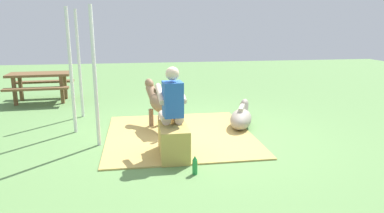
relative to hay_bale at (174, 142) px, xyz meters
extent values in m
plane|color=#608C4C|center=(0.89, -0.47, -0.25)|extent=(24.00, 24.00, 0.00)
cube|color=tan|center=(1.03, -0.21, -0.23)|extent=(2.77, 2.59, 0.02)
cube|color=tan|center=(0.00, 0.00, 0.00)|extent=(0.74, 0.42, 0.49)
cylinder|color=beige|center=(0.24, 0.12, 0.32)|extent=(0.41, 0.17, 0.14)
cylinder|color=beige|center=(0.44, 0.13, 0.00)|extent=(0.11, 0.11, 0.49)
cube|color=black|center=(0.44, 0.13, -0.22)|extent=(0.23, 0.12, 0.06)
cylinder|color=beige|center=(0.26, -0.08, 0.32)|extent=(0.41, 0.17, 0.14)
cylinder|color=beige|center=(0.46, -0.07, 0.00)|extent=(0.11, 0.11, 0.49)
cube|color=black|center=(0.46, -0.07, -0.22)|extent=(0.23, 0.12, 0.06)
cube|color=#2659B2|center=(0.05, 0.00, 0.65)|extent=(0.32, 0.30, 0.52)
cylinder|color=beige|center=(0.22, 0.17, 0.70)|extent=(0.51, 0.13, 0.26)
cylinder|color=beige|center=(0.24, -0.15, 0.70)|extent=(0.51, 0.13, 0.26)
sphere|color=beige|center=(0.05, 0.00, 1.03)|extent=(0.20, 0.20, 0.20)
ellipsoid|color=#8C6B4C|center=(1.36, 0.10, 0.29)|extent=(0.89, 0.52, 0.34)
cylinder|color=#8C6B4C|center=(1.61, 0.27, -0.06)|extent=(0.09, 0.09, 0.36)
cylinder|color=#8C6B4C|center=(1.66, 0.08, -0.06)|extent=(0.09, 0.09, 0.36)
cylinder|color=#8C6B4C|center=(1.07, 0.13, -0.06)|extent=(0.09, 0.09, 0.36)
cylinder|color=#8C6B4C|center=(1.12, -0.07, -0.06)|extent=(0.09, 0.09, 0.36)
cylinder|color=#8C6B4C|center=(1.85, 0.23, 0.39)|extent=(0.40, 0.27, 0.33)
ellipsoid|color=#8C6B4C|center=(2.02, 0.28, 0.55)|extent=(0.35, 0.24, 0.20)
cube|color=#4D3A2A|center=(1.36, 0.10, 0.48)|extent=(0.60, 0.21, 0.08)
cylinder|color=#4D3A2A|center=(0.91, -0.02, 0.24)|extent=(0.07, 0.07, 0.30)
ellipsoid|color=gray|center=(1.28, -1.44, -0.07)|extent=(0.97, 0.71, 0.36)
cube|color=gray|center=(1.78, -1.64, -0.20)|extent=(0.35, 0.33, 0.10)
cylinder|color=gray|center=(1.79, -1.65, -0.01)|extent=(0.33, 0.28, 0.30)
ellipsoid|color=gray|center=(1.96, -1.72, 0.07)|extent=(0.34, 0.26, 0.20)
cube|color=#B5A999|center=(1.35, -1.47, 0.13)|extent=(0.44, 0.24, 0.08)
cylinder|color=#268C3F|center=(-0.65, -0.22, -0.14)|extent=(0.07, 0.07, 0.21)
cone|color=#268C3F|center=(-0.65, -0.22, -0.01)|extent=(0.06, 0.06, 0.06)
cylinder|color=silver|center=(0.72, 1.17, 0.89)|extent=(0.06, 0.06, 2.26)
cylinder|color=silver|center=(2.64, 1.71, 0.89)|extent=(0.06, 0.06, 2.26)
cylinder|color=silver|center=(1.52, 1.68, 0.89)|extent=(0.06, 0.06, 2.26)
cube|color=brown|center=(4.28, 2.96, 0.47)|extent=(0.78, 1.53, 0.06)
cube|color=brown|center=(4.81, 2.99, 0.19)|extent=(0.32, 1.51, 0.05)
cube|color=brown|center=(3.75, 2.93, 0.19)|extent=(0.32, 1.51, 0.05)
cube|color=brown|center=(3.97, 3.50, 0.10)|extent=(0.08, 0.08, 0.69)
cube|color=brown|center=(4.53, 3.53, 0.10)|extent=(0.08, 0.08, 0.69)
cube|color=brown|center=(4.03, 2.40, 0.10)|extent=(0.08, 0.08, 0.69)
cube|color=brown|center=(4.59, 2.43, 0.10)|extent=(0.08, 0.08, 0.69)
camera|label=1|loc=(-4.90, 0.49, 1.74)|focal=32.31mm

